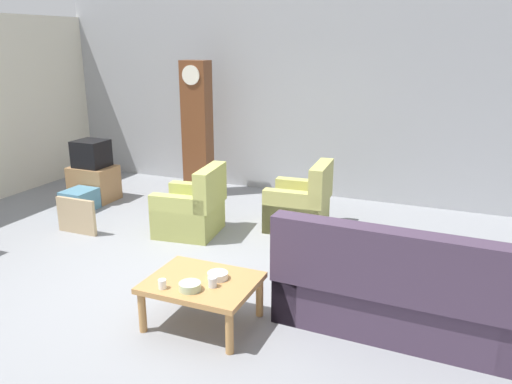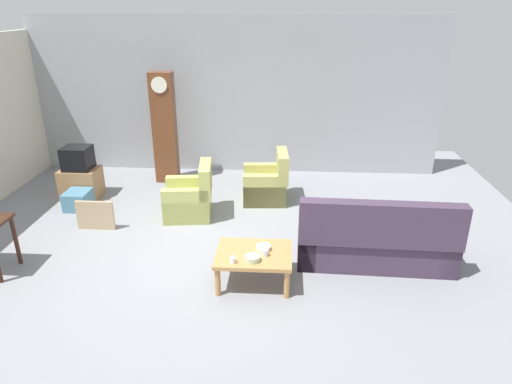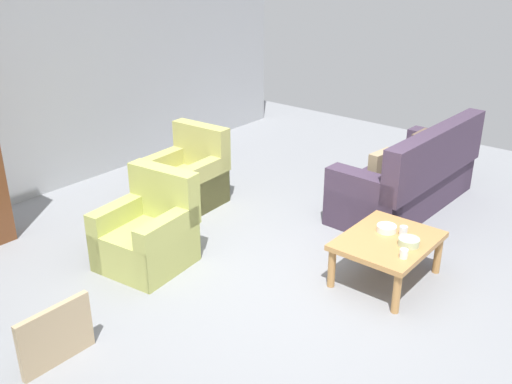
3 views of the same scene
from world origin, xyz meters
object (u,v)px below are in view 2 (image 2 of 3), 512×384
object	(u,v)px
framed_picture_leaning	(95,215)
cup_blue_rimmed	(265,253)
coffee_table_wood	(254,257)
grandfather_clock	(165,128)
tv_stand_cabinet	(81,183)
bowl_shallow_green	(252,258)
bowl_white_stacked	(263,248)
armchair_olive_far	(267,184)
storage_box_blue	(78,200)
tv_crt	(77,158)
cup_white_porcelain	(233,260)
couch_floral	(375,240)
armchair_olive_near	(190,199)

from	to	relation	value
framed_picture_leaning	cup_blue_rimmed	bearing A→B (deg)	-27.02
coffee_table_wood	grandfather_clock	distance (m)	4.14
tv_stand_cabinet	bowl_shallow_green	bearing A→B (deg)	-39.79
bowl_white_stacked	armchair_olive_far	bearing A→B (deg)	91.24
tv_stand_cabinet	storage_box_blue	xyz separation A→B (m)	(0.15, -0.52, -0.12)
framed_picture_leaning	cup_blue_rimmed	xyz separation A→B (m)	(2.76, -1.41, 0.23)
tv_crt	framed_picture_leaning	xyz separation A→B (m)	(0.77, -1.28, -0.52)
cup_white_porcelain	grandfather_clock	bearing A→B (deg)	114.68
tv_crt	storage_box_blue	distance (m)	0.81
couch_floral	tv_crt	size ratio (longest dim) A/B	4.43
tv_crt	armchair_olive_far	bearing A→B (deg)	0.97
armchair_olive_near	bowl_white_stacked	xyz separation A→B (m)	(1.32, -1.85, 0.15)
tv_stand_cabinet	storage_box_blue	world-z (taller)	tv_stand_cabinet
armchair_olive_near	bowl_white_stacked	world-z (taller)	armchair_olive_near
coffee_table_wood	tv_stand_cabinet	xyz separation A→B (m)	(-3.39, 2.62, -0.09)
framed_picture_leaning	bowl_white_stacked	world-z (taller)	bowl_white_stacked
storage_box_blue	cup_blue_rimmed	distance (m)	4.04
couch_floral	bowl_shallow_green	bearing A→B (deg)	-154.67
grandfather_clock	tv_stand_cabinet	distance (m)	1.87
armchair_olive_far	coffee_table_wood	xyz separation A→B (m)	(-0.06, -2.68, 0.06)
grandfather_clock	bowl_shallow_green	xyz separation A→B (m)	(1.99, -3.76, -0.63)
coffee_table_wood	grandfather_clock	world-z (taller)	grandfather_clock
tv_stand_cabinet	tv_crt	distance (m)	0.49
tv_crt	grandfather_clock	bearing A→B (deg)	33.83
armchair_olive_far	grandfather_clock	world-z (taller)	grandfather_clock
tv_stand_cabinet	cup_white_porcelain	xyz separation A→B (m)	(3.15, -2.89, 0.20)
armchair_olive_near	storage_box_blue	world-z (taller)	armchair_olive_near
couch_floral	cup_white_porcelain	bearing A→B (deg)	-155.81
coffee_table_wood	bowl_shallow_green	world-z (taller)	bowl_shallow_green
coffee_table_wood	framed_picture_leaning	xyz separation A→B (m)	(-2.62, 1.33, -0.13)
bowl_white_stacked	bowl_shallow_green	world-z (taller)	bowl_shallow_green
cup_blue_rimmed	bowl_shallow_green	xyz separation A→B (m)	(-0.15, -0.13, -0.01)
armchair_olive_near	tv_stand_cabinet	distance (m)	2.29
cup_white_porcelain	framed_picture_leaning	bearing A→B (deg)	146.06
grandfather_clock	bowl_shallow_green	size ratio (longest dim) A/B	11.41
armchair_olive_near	coffee_table_wood	bearing A→B (deg)	-58.08
armchair_olive_far	storage_box_blue	world-z (taller)	armchair_olive_far
tv_stand_cabinet	couch_floral	bearing A→B (deg)	-22.21
armchair_olive_far	cup_white_porcelain	distance (m)	2.97
storage_box_blue	bowl_white_stacked	xyz separation A→B (m)	(3.36, -2.02, 0.30)
armchair_olive_far	cup_blue_rimmed	distance (m)	2.76
framed_picture_leaning	cup_white_porcelain	size ratio (longest dim) A/B	7.32
storage_box_blue	cup_blue_rimmed	world-z (taller)	cup_blue_rimmed
armchair_olive_near	tv_stand_cabinet	size ratio (longest dim) A/B	1.35
coffee_table_wood	grandfather_clock	bearing A→B (deg)	119.29
cup_blue_rimmed	bowl_white_stacked	bearing A→B (deg)	100.32
cup_blue_rimmed	bowl_shallow_green	size ratio (longest dim) A/B	0.47
cup_white_porcelain	cup_blue_rimmed	size ratio (longest dim) A/B	0.92
armchair_olive_near	armchair_olive_far	xyz separation A→B (m)	(1.27, 0.75, 0.00)
framed_picture_leaning	storage_box_blue	distance (m)	0.99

